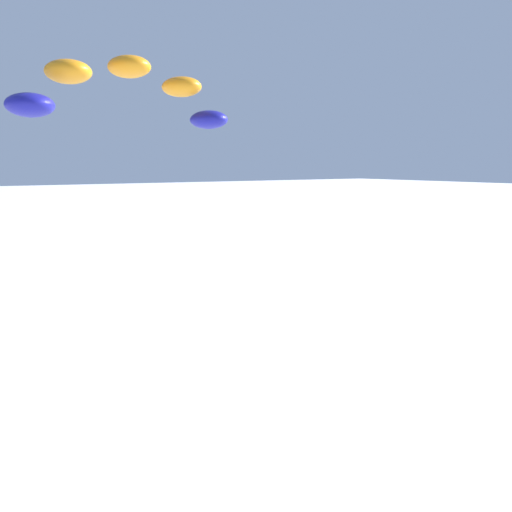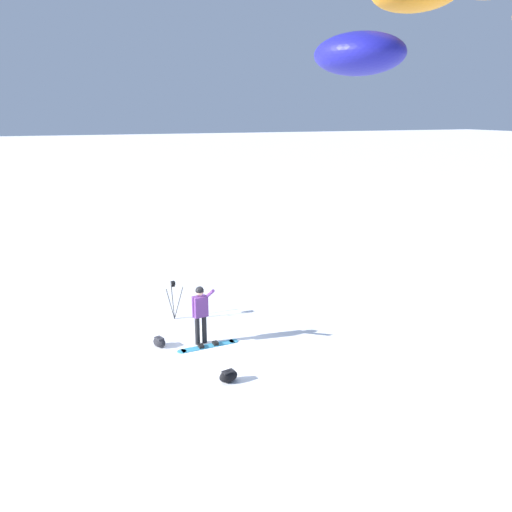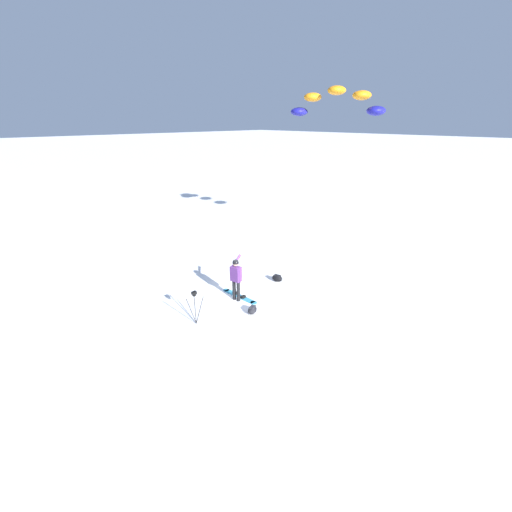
{
  "view_description": "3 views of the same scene",
  "coord_description": "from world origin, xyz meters",
  "px_view_note": "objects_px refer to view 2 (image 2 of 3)",
  "views": [
    {
      "loc": [
        4.91,
        2.56,
        5.97
      ],
      "look_at": [
        0.77,
        -3.9,
        4.43
      ],
      "focal_mm": 31.95,
      "sensor_mm": 36.0,
      "label": 1
    },
    {
      "loc": [
        -3.64,
        -13.03,
        6.49
      ],
      "look_at": [
        0.5,
        -2.68,
        3.42
      ],
      "focal_mm": 36.7,
      "sensor_mm": 36.0,
      "label": 2
    },
    {
      "loc": [
        -9.12,
        8.33,
        6.76
      ],
      "look_at": [
        0.02,
        -0.52,
        1.62
      ],
      "focal_mm": 23.98,
      "sensor_mm": 36.0,
      "label": 3
    }
  ],
  "objects_px": {
    "snowboarder": "(200,309)",
    "camera_tripod": "(173,292)",
    "traction_kite": "(490,23)",
    "snowboard": "(208,346)",
    "gear_bag_small": "(159,342)",
    "gear_bag_large": "(228,376)"
  },
  "relations": [
    {
      "from": "snowboarder",
      "to": "snowboard",
      "type": "height_order",
      "value": "snowboarder"
    },
    {
      "from": "traction_kite",
      "to": "snowboarder",
      "type": "bearing_deg",
      "value": 100.68
    },
    {
      "from": "snowboard",
      "to": "gear_bag_large",
      "type": "height_order",
      "value": "gear_bag_large"
    },
    {
      "from": "traction_kite",
      "to": "camera_tripod",
      "type": "height_order",
      "value": "traction_kite"
    },
    {
      "from": "traction_kite",
      "to": "camera_tripod",
      "type": "distance_m",
      "value": 12.4
    },
    {
      "from": "snowboarder",
      "to": "traction_kite",
      "type": "distance_m",
      "value": 10.54
    },
    {
      "from": "snowboarder",
      "to": "snowboard",
      "type": "bearing_deg",
      "value": -63.92
    },
    {
      "from": "snowboard",
      "to": "gear_bag_small",
      "type": "distance_m",
      "value": 1.4
    },
    {
      "from": "traction_kite",
      "to": "gear_bag_large",
      "type": "height_order",
      "value": "traction_kite"
    },
    {
      "from": "snowboard",
      "to": "gear_bag_small",
      "type": "bearing_deg",
      "value": 158.74
    },
    {
      "from": "gear_bag_large",
      "to": "traction_kite",
      "type": "bearing_deg",
      "value": -75.16
    },
    {
      "from": "camera_tripod",
      "to": "gear_bag_small",
      "type": "relative_size",
      "value": 2.4
    },
    {
      "from": "snowboarder",
      "to": "gear_bag_small",
      "type": "bearing_deg",
      "value": 168.32
    },
    {
      "from": "camera_tripod",
      "to": "gear_bag_small",
      "type": "xyz_separation_m",
      "value": [
        -0.88,
        -1.9,
        -0.77
      ]
    },
    {
      "from": "snowboard",
      "to": "camera_tripod",
      "type": "height_order",
      "value": "camera_tripod"
    },
    {
      "from": "gear_bag_large",
      "to": "gear_bag_small",
      "type": "relative_size",
      "value": 1.02
    },
    {
      "from": "snowboarder",
      "to": "camera_tripod",
      "type": "bearing_deg",
      "value": 97.63
    },
    {
      "from": "traction_kite",
      "to": "gear_bag_small",
      "type": "distance_m",
      "value": 11.53
    },
    {
      "from": "snowboard",
      "to": "gear_bag_large",
      "type": "bearing_deg",
      "value": -93.12
    },
    {
      "from": "snowboarder",
      "to": "gear_bag_large",
      "type": "height_order",
      "value": "snowboarder"
    },
    {
      "from": "gear_bag_large",
      "to": "snowboard",
      "type": "bearing_deg",
      "value": 86.88
    },
    {
      "from": "gear_bag_large",
      "to": "snowboarder",
      "type": "bearing_deg",
      "value": 90.3
    }
  ]
}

